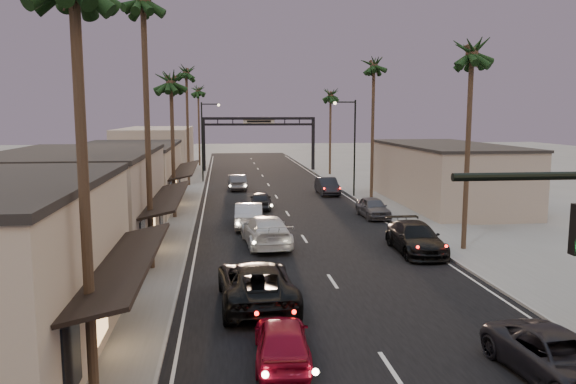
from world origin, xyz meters
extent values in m
plane|color=slate|center=(0.00, 40.00, 0.00)|extent=(200.00, 200.00, 0.00)
cube|color=black|center=(0.00, 45.00, 0.00)|extent=(14.00, 120.00, 0.02)
cube|color=slate|center=(-9.50, 52.00, 0.06)|extent=(5.00, 92.00, 0.12)
cube|color=slate|center=(9.50, 52.00, 0.06)|extent=(5.00, 92.00, 0.12)
cube|color=gray|center=(-13.00, 26.00, 2.75)|extent=(8.00, 14.00, 5.50)
cube|color=#C7B098|center=(-13.00, 42.00, 2.50)|extent=(8.00, 16.00, 5.00)
cube|color=gray|center=(-13.00, 65.00, 3.00)|extent=(8.00, 20.00, 6.00)
cube|color=gray|center=(14.00, 40.00, 2.50)|extent=(8.00, 18.00, 5.00)
cube|color=black|center=(-7.40, 70.00, 3.50)|extent=(0.40, 0.40, 7.00)
cube|color=black|center=(7.40, 70.00, 3.50)|extent=(0.40, 0.40, 7.00)
cube|color=black|center=(0.00, 70.00, 7.10)|extent=(15.20, 0.35, 0.35)
cube|color=black|center=(0.00, 70.00, 6.30)|extent=(15.20, 0.30, 0.30)
cube|color=beige|center=(0.00, 69.98, 6.70)|extent=(4.20, 0.12, 1.00)
cylinder|color=black|center=(7.20, 45.00, 4.50)|extent=(0.16, 0.16, 9.00)
cylinder|color=black|center=(6.20, 45.00, 8.80)|extent=(2.00, 0.12, 0.12)
sphere|color=#FFD899|center=(5.30, 45.00, 8.70)|extent=(0.30, 0.30, 0.30)
cylinder|color=black|center=(-7.20, 58.00, 4.50)|extent=(0.16, 0.16, 9.00)
cylinder|color=black|center=(-6.20, 58.00, 8.80)|extent=(2.00, 0.12, 0.12)
sphere|color=#FFD899|center=(-5.30, 58.00, 8.70)|extent=(0.30, 0.30, 0.30)
cylinder|color=#38281C|center=(-8.60, 9.00, 5.50)|extent=(0.28, 0.28, 11.00)
cylinder|color=#38281C|center=(-8.60, 22.00, 6.50)|extent=(0.28, 0.28, 13.00)
cylinder|color=#38281C|center=(-8.60, 36.00, 5.00)|extent=(0.28, 0.28, 10.00)
sphere|color=black|center=(-8.60, 36.00, 10.60)|extent=(3.20, 3.20, 3.20)
cylinder|color=#38281C|center=(-8.60, 55.00, 6.00)|extent=(0.28, 0.28, 12.00)
sphere|color=black|center=(-8.60, 55.00, 12.60)|extent=(3.20, 3.20, 3.20)
cylinder|color=#38281C|center=(8.60, 24.00, 5.50)|extent=(0.28, 0.28, 11.00)
sphere|color=black|center=(8.60, 24.00, 11.60)|extent=(3.20, 3.20, 3.20)
cylinder|color=#38281C|center=(8.60, 44.00, 6.00)|extent=(0.28, 0.28, 12.00)
sphere|color=black|center=(8.60, 44.00, 12.60)|extent=(3.20, 3.20, 3.20)
cylinder|color=#38281C|center=(8.60, 64.00, 5.00)|extent=(0.28, 0.28, 10.00)
sphere|color=black|center=(8.60, 64.00, 10.60)|extent=(3.20, 3.20, 3.20)
cylinder|color=#38281C|center=(-8.30, 78.00, 5.50)|extent=(0.28, 0.28, 11.00)
sphere|color=black|center=(-8.30, 78.00, 11.60)|extent=(3.20, 3.20, 3.20)
imported|color=maroon|center=(-3.25, 10.80, 0.72)|extent=(1.95, 4.34, 1.45)
imported|color=black|center=(-3.72, 16.30, 0.89)|extent=(3.20, 6.50, 1.78)
imported|color=#A8A8AE|center=(-3.26, 32.06, 0.86)|extent=(2.07, 5.28, 1.71)
imported|color=silver|center=(-2.51, 26.56, 0.89)|extent=(2.97, 6.32, 1.78)
imported|color=black|center=(-1.97, 39.22, 0.73)|extent=(2.12, 4.44, 1.46)
imported|color=#444448|center=(-3.52, 51.34, 0.78)|extent=(1.91, 4.84, 1.57)
imported|color=black|center=(4.61, 8.52, 0.72)|extent=(2.86, 5.37, 1.44)
imported|color=black|center=(5.69, 23.85, 0.84)|extent=(2.47, 5.81, 1.67)
imported|color=#46454A|center=(6.20, 34.62, 0.76)|extent=(1.97, 4.54, 1.52)
imported|color=black|center=(5.03, 46.96, 0.81)|extent=(1.76, 4.94, 1.62)
camera|label=1|loc=(-5.04, -5.89, 7.77)|focal=35.00mm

